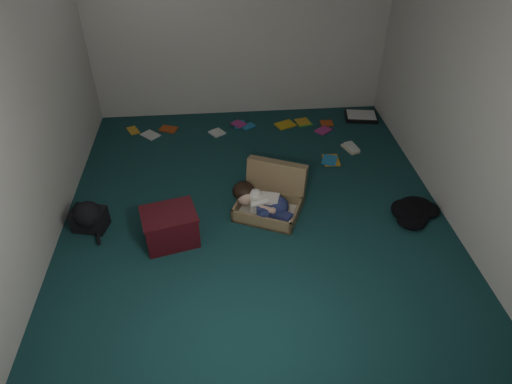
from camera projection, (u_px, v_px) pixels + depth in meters
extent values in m
plane|color=#153B3D|center=(255.00, 209.00, 4.93)|extent=(4.50, 4.50, 0.00)
plane|color=silver|center=(239.00, 22.00, 5.91)|extent=(4.50, 0.00, 4.50)
plane|color=silver|center=(293.00, 293.00, 2.36)|extent=(4.50, 0.00, 4.50)
plane|color=silver|center=(27.00, 108.00, 3.99)|extent=(0.00, 4.50, 4.50)
plane|color=silver|center=(466.00, 90.00, 4.28)|extent=(0.00, 4.50, 4.50)
cube|color=olive|center=(267.00, 209.00, 4.81)|extent=(0.78, 0.69, 0.15)
cube|color=beige|center=(267.00, 212.00, 4.83)|extent=(0.71, 0.62, 0.02)
cube|color=olive|center=(276.00, 181.00, 4.94)|extent=(0.68, 0.45, 0.48)
cube|color=silver|center=(265.00, 204.00, 4.75)|extent=(0.31, 0.23, 0.20)
sphere|color=tan|center=(245.00, 197.00, 4.75)|extent=(0.18, 0.18, 0.18)
ellipsoid|color=black|center=(244.00, 191.00, 4.78)|extent=(0.23, 0.25, 0.20)
ellipsoid|color=navy|center=(278.00, 206.00, 4.72)|extent=(0.21, 0.25, 0.20)
cube|color=navy|center=(269.00, 211.00, 4.67)|extent=(0.25, 0.13, 0.13)
cube|color=navy|center=(281.00, 216.00, 4.64)|extent=(0.24, 0.23, 0.10)
sphere|color=white|center=(290.00, 218.00, 4.65)|extent=(0.10, 0.10, 0.10)
sphere|color=white|center=(289.00, 223.00, 4.61)|extent=(0.09, 0.09, 0.09)
cylinder|color=tan|center=(266.00, 209.00, 4.62)|extent=(0.18, 0.12, 0.06)
cube|color=#410D14|center=(170.00, 228.00, 4.45)|extent=(0.58, 0.49, 0.33)
cube|color=#410D14|center=(168.00, 214.00, 4.34)|extent=(0.60, 0.52, 0.02)
cube|color=black|center=(361.00, 117.00, 6.53)|extent=(0.49, 0.40, 0.06)
cube|color=white|center=(361.00, 115.00, 6.51)|extent=(0.44, 0.35, 0.01)
cube|color=gold|center=(133.00, 130.00, 6.26)|extent=(0.20, 0.15, 0.02)
cube|color=#B34317|center=(169.00, 129.00, 6.28)|extent=(0.25, 0.24, 0.02)
cube|color=silver|center=(217.00, 133.00, 6.20)|extent=(0.20, 0.24, 0.02)
cube|color=#1F70AA|center=(248.00, 126.00, 6.34)|extent=(0.22, 0.24, 0.02)
cube|color=gold|center=(285.00, 125.00, 6.38)|extent=(0.25, 0.24, 0.02)
cube|color=green|center=(303.00, 122.00, 6.43)|extent=(0.22, 0.17, 0.02)
cube|color=#AA2A77|center=(323.00, 130.00, 6.25)|extent=(0.25, 0.25, 0.02)
cube|color=beige|center=(350.00, 149.00, 5.88)|extent=(0.19, 0.23, 0.02)
cube|color=gold|center=(331.00, 160.00, 5.66)|extent=(0.23, 0.25, 0.02)
cube|color=#B34317|center=(327.00, 123.00, 6.41)|extent=(0.25, 0.23, 0.02)
cube|color=silver|center=(150.00, 135.00, 6.16)|extent=(0.23, 0.19, 0.02)
cube|color=#1F70AA|center=(240.00, 124.00, 6.38)|extent=(0.25, 0.25, 0.02)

